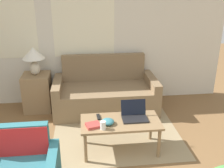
# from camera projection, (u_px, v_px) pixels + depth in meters

# --- Properties ---
(wall_back) EXTENTS (6.53, 0.06, 2.60)m
(wall_back) POSITION_uv_depth(u_px,v_px,m) (50.00, 34.00, 4.71)
(wall_back) COLOR silver
(wall_back) RESTS_ON ground_plane
(rug) EXTENTS (1.91, 1.96, 0.01)m
(rug) POSITION_uv_depth(u_px,v_px,m) (115.00, 127.00, 4.23)
(rug) COLOR #9E8966
(rug) RESTS_ON ground_plane
(couch) EXTENTS (1.81, 0.89, 0.95)m
(couch) POSITION_uv_depth(u_px,v_px,m) (105.00, 94.00, 4.76)
(couch) COLOR #846B4C
(couch) RESTS_ON ground_plane
(side_table) EXTENTS (0.47, 0.47, 0.67)m
(side_table) POSITION_uv_depth(u_px,v_px,m) (38.00, 92.00, 4.72)
(side_table) COLOR #937551
(side_table) RESTS_ON ground_plane
(table_lamp) EXTENTS (0.39, 0.39, 0.49)m
(table_lamp) POSITION_uv_depth(u_px,v_px,m) (34.00, 56.00, 4.47)
(table_lamp) COLOR beige
(table_lamp) RESTS_ON side_table
(coffee_table) EXTENTS (1.06, 0.53, 0.45)m
(coffee_table) POSITION_uv_depth(u_px,v_px,m) (121.00, 124.00, 3.52)
(coffee_table) COLOR #8E704C
(coffee_table) RESTS_ON ground_plane
(laptop) EXTENTS (0.34, 0.28, 0.23)m
(laptop) POSITION_uv_depth(u_px,v_px,m) (134.00, 115.00, 3.56)
(laptop) COLOR black
(laptop) RESTS_ON coffee_table
(cup_navy) EXTENTS (0.07, 0.07, 0.11)m
(cup_navy) POSITION_uv_depth(u_px,v_px,m) (103.00, 125.00, 3.29)
(cup_navy) COLOR white
(cup_navy) RESTS_ON coffee_table
(snack_bowl) EXTENTS (0.17, 0.17, 0.07)m
(snack_bowl) POSITION_uv_depth(u_px,v_px,m) (108.00, 122.00, 3.41)
(snack_bowl) COLOR teal
(snack_bowl) RESTS_ON coffee_table
(book_red) EXTENTS (0.21, 0.20, 0.04)m
(book_red) POSITION_uv_depth(u_px,v_px,m) (93.00, 125.00, 3.36)
(book_red) COLOR #B23D38
(book_red) RESTS_ON coffee_table
(tv_remote) EXTENTS (0.05, 0.15, 0.02)m
(tv_remote) POSITION_uv_depth(u_px,v_px,m) (99.00, 117.00, 3.58)
(tv_remote) COLOR black
(tv_remote) RESTS_ON coffee_table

